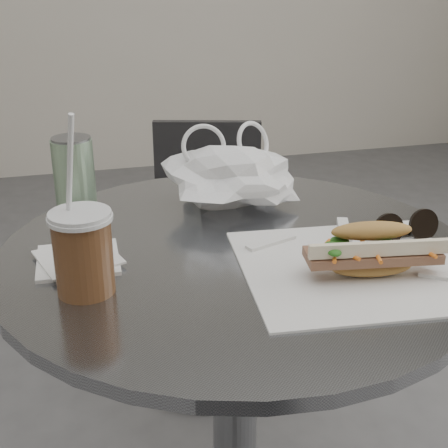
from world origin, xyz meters
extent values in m
cylinder|color=slate|center=(0.00, 0.20, 0.37)|extent=(0.08, 0.08, 0.71)
cylinder|color=slate|center=(0.00, 0.20, 0.73)|extent=(0.76, 0.76, 0.02)
cylinder|color=#313134|center=(0.10, 0.85, 0.01)|extent=(0.35, 0.35, 0.02)
cylinder|color=#313134|center=(0.10, 0.85, 0.23)|extent=(0.06, 0.06, 0.46)
cylinder|color=#313134|center=(0.10, 0.85, 0.46)|extent=(0.39, 0.39, 0.02)
cube|color=#313134|center=(0.15, 1.03, 0.61)|extent=(0.31, 0.11, 0.27)
cube|color=white|center=(0.15, 0.08, 0.74)|extent=(0.36, 0.34, 0.00)
ellipsoid|color=tan|center=(0.16, 0.05, 0.76)|extent=(0.25, 0.12, 0.02)
cube|color=brown|center=(0.16, 0.05, 0.78)|extent=(0.20, 0.09, 0.01)
ellipsoid|color=tan|center=(0.16, 0.06, 0.80)|extent=(0.25, 0.12, 0.04)
cylinder|color=brown|center=(-0.24, 0.12, 0.79)|extent=(0.08, 0.08, 0.11)
cylinder|color=silver|center=(-0.24, 0.12, 0.85)|extent=(0.09, 0.09, 0.01)
cylinder|color=white|center=(-0.25, 0.12, 0.89)|extent=(0.03, 0.05, 0.20)
cylinder|color=black|center=(0.24, 0.15, 0.76)|extent=(0.05, 0.02, 0.05)
cylinder|color=black|center=(0.31, 0.15, 0.76)|extent=(0.05, 0.02, 0.05)
cube|color=black|center=(0.27, 0.15, 0.76)|extent=(0.02, 0.01, 0.01)
cube|color=white|center=(-0.25, 0.21, 0.74)|extent=(0.13, 0.13, 0.01)
cube|color=white|center=(-0.25, 0.21, 0.75)|extent=(0.14, 0.14, 0.00)
cylinder|color=#5B9D5D|center=(-0.24, 0.43, 0.81)|extent=(0.07, 0.07, 0.13)
cylinder|color=slate|center=(-0.24, 0.43, 0.88)|extent=(0.07, 0.07, 0.00)
camera|label=1|loc=(-0.25, -0.67, 1.16)|focal=50.00mm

